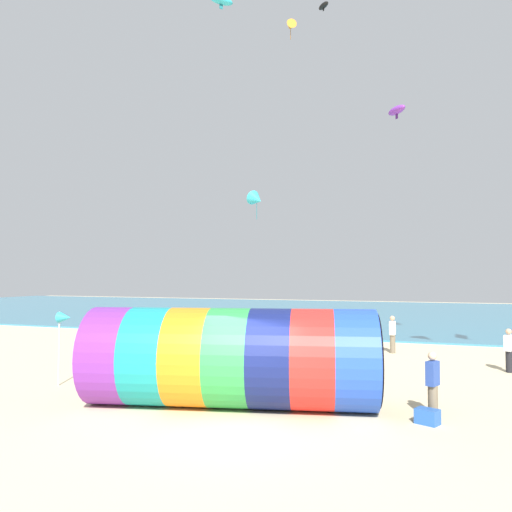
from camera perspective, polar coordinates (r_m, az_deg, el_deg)
name	(u,v)px	position (r m, az deg, el deg)	size (l,w,h in m)	color
ground_plane	(234,430)	(12.09, -2.55, -19.27)	(120.00, 120.00, 0.00)	beige
sea	(386,313)	(47.70, 14.68, -6.37)	(120.00, 40.00, 0.10)	teal
giant_inflatable_tube	(232,357)	(13.77, -2.79, -11.49)	(8.13, 4.31, 2.65)	purple
kite_handler	(433,384)	(13.53, 19.54, -13.64)	(0.35, 0.42, 1.65)	#726651
kite_purple_parafoil	(397,110)	(23.85, 15.78, 15.73)	(1.06, 1.15, 0.59)	purple
kite_black_parafoil	(323,6)	(31.27, 7.72, 26.48)	(0.87, 0.87, 0.47)	black
kite_orange_delta	(291,26)	(33.32, 3.97, 24.72)	(0.86, 0.88, 1.16)	orange
kite_cyan_parafoil	(221,0)	(16.01, -4.00, 27.12)	(0.71, 0.74, 0.39)	#2DB2C6
kite_cyan_delta	(257,199)	(27.32, 0.09, 6.48)	(1.31, 1.24, 1.61)	#2DB2C6
bystander_mid_beach	(509,350)	(20.74, 26.94, -9.58)	(0.38, 0.42, 1.59)	black
bystander_far_left	(393,334)	(23.88, 15.34, -8.59)	(0.27, 0.39, 1.70)	#726651
beach_flag	(64,320)	(17.33, -21.05, -6.88)	(0.47, 0.36, 2.37)	silver
cooler_box	(427,416)	(13.13, 19.00, -16.95)	(0.52, 0.36, 0.36)	#2659B2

